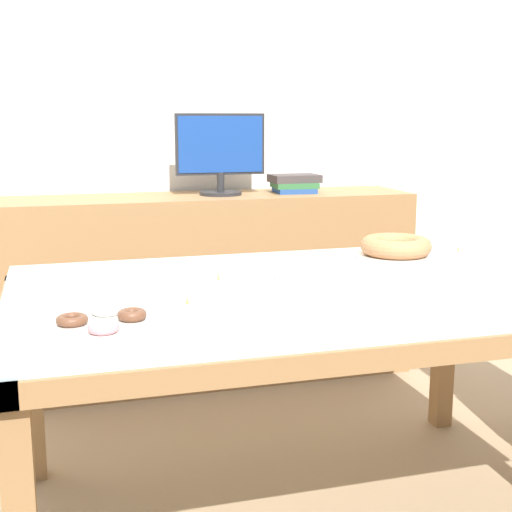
# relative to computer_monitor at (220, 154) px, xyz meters

# --- Properties ---
(ground_plane) EXTENTS (12.00, 12.00, 0.00)m
(ground_plane) POSITION_rel_computer_monitor_xyz_m (-0.07, -1.28, -1.08)
(ground_plane) COLOR #997F60
(wall_back) EXTENTS (8.00, 0.10, 2.60)m
(wall_back) POSITION_rel_computer_monitor_xyz_m (-0.07, 0.30, 0.22)
(wall_back) COLOR white
(wall_back) RESTS_ON ground
(dining_table) EXTENTS (1.73, 1.06, 0.76)m
(dining_table) POSITION_rel_computer_monitor_xyz_m (-0.07, -1.28, -0.41)
(dining_table) COLOR silver
(dining_table) RESTS_ON ground
(sideboard) EXTENTS (1.96, 0.44, 0.89)m
(sideboard) POSITION_rel_computer_monitor_xyz_m (-0.07, 0.00, -0.64)
(sideboard) COLOR olive
(sideboard) RESTS_ON ground
(computer_monitor) EXTENTS (0.42, 0.20, 0.38)m
(computer_monitor) POSITION_rel_computer_monitor_xyz_m (0.00, 0.00, 0.00)
(computer_monitor) COLOR #262628
(computer_monitor) RESTS_ON sideboard
(book_stack) EXTENTS (0.23, 0.19, 0.09)m
(book_stack) POSITION_rel_computer_monitor_xyz_m (0.37, 0.00, -0.15)
(book_stack) COLOR #23478C
(book_stack) RESTS_ON sideboard
(cake_chocolate_round) EXTENTS (0.28, 0.28, 0.08)m
(cake_chocolate_round) POSITION_rel_computer_monitor_xyz_m (0.40, -1.00, -0.29)
(cake_chocolate_round) COLOR silver
(cake_chocolate_round) RESTS_ON dining_table
(pastry_platter) EXTENTS (0.32, 0.32, 0.04)m
(pastry_platter) POSITION_rel_computer_monitor_xyz_m (-0.66, -1.59, -0.31)
(pastry_platter) COLOR silver
(pastry_platter) RESTS_ON dining_table
(plate_stack) EXTENTS (0.21, 0.21, 0.07)m
(plate_stack) POSITION_rel_computer_monitor_xyz_m (-0.01, -1.24, -0.29)
(plate_stack) COLOR silver
(plate_stack) RESTS_ON dining_table
(tealight_near_cakes) EXTENTS (0.04, 0.04, 0.04)m
(tealight_near_cakes) POSITION_rel_computer_monitor_xyz_m (0.64, -1.03, -0.31)
(tealight_near_cakes) COLOR silver
(tealight_near_cakes) RESTS_ON dining_table
(tealight_centre) EXTENTS (0.04, 0.04, 0.04)m
(tealight_centre) POSITION_rel_computer_monitor_xyz_m (-0.30, -1.23, -0.31)
(tealight_centre) COLOR silver
(tealight_centre) RESTS_ON dining_table
(tealight_right_edge) EXTENTS (0.04, 0.04, 0.04)m
(tealight_right_edge) POSITION_rel_computer_monitor_xyz_m (-0.44, -1.48, -0.31)
(tealight_right_edge) COLOR silver
(tealight_right_edge) RESTS_ON dining_table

